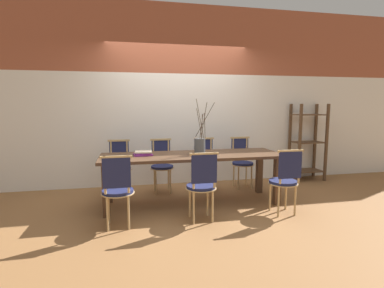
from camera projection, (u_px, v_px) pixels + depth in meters
ground_plane at (192, 203)px, 4.43m from camera, size 16.00×16.00×0.00m
wall_rear at (178, 96)px, 5.39m from camera, size 12.00×0.06×3.20m
dining_table at (192, 161)px, 4.34m from camera, size 2.60×0.82×0.73m
chair_near_leftend at (118, 188)px, 3.48m from camera, size 0.39×0.39×0.88m
chair_near_left at (202, 183)px, 3.69m from camera, size 0.39×0.39×0.88m
chair_near_center at (285, 179)px, 3.92m from camera, size 0.39×0.39×0.88m
chair_far_leftend at (119, 165)px, 4.82m from camera, size 0.39×0.39×0.88m
chair_far_left at (162, 163)px, 4.96m from camera, size 0.39×0.39×0.88m
chair_far_center at (205, 161)px, 5.12m from camera, size 0.39×0.39×0.88m
chair_far_right at (242, 160)px, 5.25m from camera, size 0.39×0.39×0.88m
vase_centerpiece at (200, 146)px, 4.31m from camera, size 0.30×0.32×0.80m
book_stack at (143, 153)px, 4.23m from camera, size 0.27×0.22×0.06m
shelving_rack at (308, 142)px, 5.75m from camera, size 0.60×0.40×1.46m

